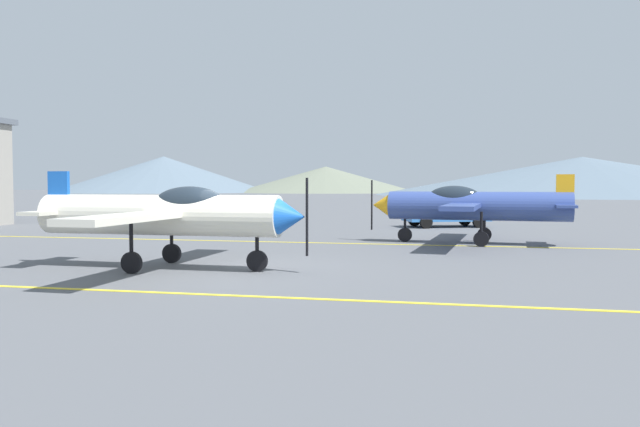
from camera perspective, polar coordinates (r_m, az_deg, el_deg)
name	(u,v)px	position (r m, az deg, el deg)	size (l,w,h in m)	color
ground_plane	(253,270)	(16.29, -6.20, -5.18)	(400.00, 400.00, 0.00)	#54565B
apron_line_near	(195,294)	(12.93, -11.40, -7.26)	(80.00, 0.16, 0.01)	yellow
apron_line_far	(317,243)	(23.59, -0.28, -2.71)	(80.00, 0.16, 0.01)	yellow
airplane_near	(169,214)	(16.82, -13.69, -0.01)	(7.46, 8.61, 2.59)	silver
airplane_mid	(470,205)	(23.89, 13.60, 0.77)	(7.53, 8.65, 2.59)	#33478C
car_sedan	(445,211)	(32.96, 11.44, 0.24)	(4.66, 3.30, 1.62)	#3372BF
hill_left	(164,174)	(177.65, -14.16, 3.51)	(59.51, 59.51, 9.92)	slate
hill_centerleft	(326,179)	(169.36, 0.53, 3.15)	(50.33, 50.33, 7.03)	slate
hill_centerright	(582,176)	(140.10, 22.90, 3.20)	(85.55, 85.55, 7.91)	slate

